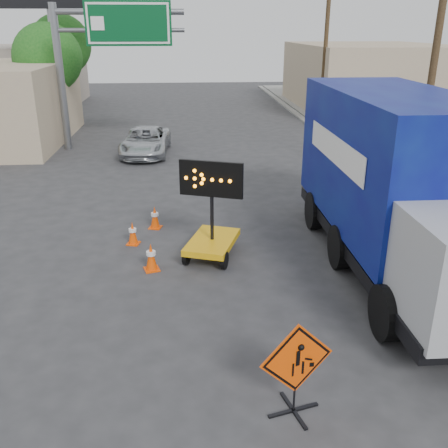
{
  "coord_description": "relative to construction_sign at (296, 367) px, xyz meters",
  "views": [
    {
      "loc": [
        -0.6,
        -7.36,
        5.75
      ],
      "look_at": [
        0.23,
        3.37,
        1.48
      ],
      "focal_mm": 40.0,
      "sensor_mm": 36.0,
      "label": 1
    }
  ],
  "objects": [
    {
      "name": "ground",
      "position": [
        -1.0,
        1.14,
        -0.87
      ],
      "size": [
        100.0,
        100.0,
        0.0
      ],
      "primitive_type": "plane",
      "color": "#2D2D30",
      "rests_on": "ground"
    },
    {
      "name": "cone_c",
      "position": [
        -2.6,
        8.09,
        -0.52
      ],
      "size": [
        0.44,
        0.44,
        0.7
      ],
      "rotation": [
        0.0,
        0.0,
        -0.28
      ],
      "color": "#F14705",
      "rests_on": "ground"
    },
    {
      "name": "box_truck",
      "position": [
        3.51,
        4.99,
        1.09
      ],
      "size": [
        2.95,
        9.09,
        4.31
      ],
      "rotation": [
        0.0,
        0.0,
        -0.0
      ],
      "color": "black",
      "rests_on": "ground"
    },
    {
      "name": "tree_left_near",
      "position": [
        -9.0,
        23.14,
        3.3
      ],
      "size": [
        3.71,
        3.71,
        6.03
      ],
      "color": "#49361F",
      "rests_on": "ground"
    },
    {
      "name": "arrow_board",
      "position": [
        -0.97,
        5.93,
        -0.27
      ],
      "size": [
        1.65,
        2.11,
        2.63
      ],
      "rotation": [
        0.0,
        0.0,
        -0.34
      ],
      "color": "#E8A60C",
      "rests_on": "ground"
    },
    {
      "name": "cone_a",
      "position": [
        -2.55,
        5.23,
        -0.5
      ],
      "size": [
        0.46,
        0.46,
        0.73
      ],
      "rotation": [
        0.0,
        0.0,
        0.29
      ],
      "color": "#F14705",
      "rests_on": "ground"
    },
    {
      "name": "cone_b",
      "position": [
        -3.16,
        6.91,
        -0.53
      ],
      "size": [
        0.41,
        0.41,
        0.66
      ],
      "rotation": [
        0.0,
        0.0,
        -0.26
      ],
      "color": "#F14705",
      "rests_on": "ground"
    },
    {
      "name": "utility_pole_far",
      "position": [
        7.0,
        25.14,
        3.82
      ],
      "size": [
        1.8,
        0.26,
        9.0
      ],
      "color": "#49361F",
      "rests_on": "ground"
    },
    {
      "name": "utility_pole_near",
      "position": [
        7.0,
        11.14,
        3.82
      ],
      "size": [
        1.8,
        0.26,
        9.0
      ],
      "color": "#49361F",
      "rests_on": "ground"
    },
    {
      "name": "curb_right",
      "position": [
        6.2,
        16.14,
        -0.81
      ],
      "size": [
        0.4,
        60.0,
        0.12
      ],
      "primitive_type": "cube",
      "color": "gray",
      "rests_on": "ground"
    },
    {
      "name": "tree_left_far",
      "position": [
        -10.0,
        31.14,
        3.73
      ],
      "size": [
        4.1,
        4.1,
        6.66
      ],
      "color": "#49361F",
      "rests_on": "ground"
    },
    {
      "name": "pickup_truck",
      "position": [
        -3.51,
        17.67,
        -0.23
      ],
      "size": [
        2.35,
        4.68,
        1.27
      ],
      "primitive_type": "imported",
      "rotation": [
        0.0,
        0.0,
        -0.05
      ],
      "color": "silver",
      "rests_on": "ground"
    },
    {
      "name": "sidewalk_right",
      "position": [
        8.5,
        16.14,
        -0.79
      ],
      "size": [
        4.0,
        60.0,
        0.15
      ],
      "primitive_type": "cube",
      "color": "gray",
      "rests_on": "ground"
    },
    {
      "name": "construction_sign",
      "position": [
        0.0,
        0.0,
        0.0
      ],
      "size": [
        1.2,
        0.86,
        1.64
      ],
      "rotation": [
        0.0,
        0.0,
        0.26
      ],
      "color": "black",
      "rests_on": "ground"
    },
    {
      "name": "highway_gantry",
      "position": [
        -5.43,
        19.09,
        4.2
      ],
      "size": [
        6.18,
        0.38,
        6.9
      ],
      "color": "slate",
      "rests_on": "ground"
    },
    {
      "name": "building_right_far",
      "position": [
        12.0,
        31.14,
        1.43
      ],
      "size": [
        10.0,
        14.0,
        4.6
      ],
      "primitive_type": "cube",
      "color": "tan",
      "rests_on": "ground"
    }
  ]
}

